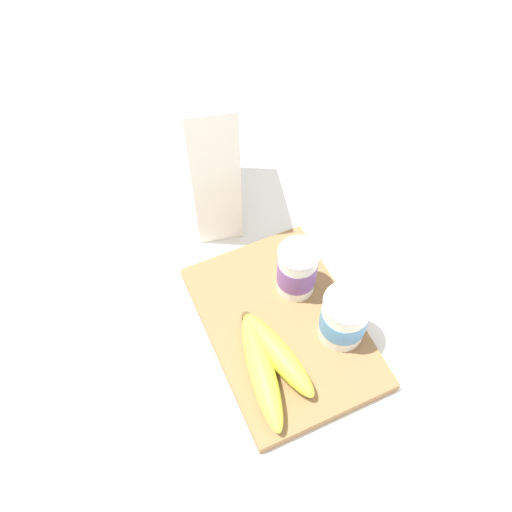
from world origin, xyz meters
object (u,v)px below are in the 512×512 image
(yogurt_cup_front, at_px, (297,270))
(yogurt_cup_back, at_px, (344,318))
(cutting_board, at_px, (282,326))
(cereal_box, at_px, (212,147))
(banana_bunch, at_px, (269,362))

(yogurt_cup_front, relative_size, yogurt_cup_back, 1.05)
(cutting_board, distance_m, cereal_box, 0.32)
(banana_bunch, bearing_deg, yogurt_cup_back, 93.80)
(yogurt_cup_front, height_order, banana_bunch, yogurt_cup_front)
(cutting_board, bearing_deg, yogurt_cup_front, 137.49)
(yogurt_cup_front, bearing_deg, cereal_box, -169.36)
(yogurt_cup_back, bearing_deg, yogurt_cup_front, -165.65)
(yogurt_cup_front, bearing_deg, cutting_board, -42.51)
(cutting_board, height_order, yogurt_cup_front, yogurt_cup_front)
(yogurt_cup_front, xyz_separation_m, banana_bunch, (0.11, -0.10, -0.03))
(cereal_box, xyz_separation_m, banana_bunch, (0.35, -0.05, -0.10))
(cereal_box, distance_m, yogurt_cup_back, 0.35)
(cereal_box, height_order, yogurt_cup_back, cereal_box)
(cutting_board, distance_m, yogurt_cup_front, 0.09)
(cereal_box, distance_m, yogurt_cup_front, 0.25)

